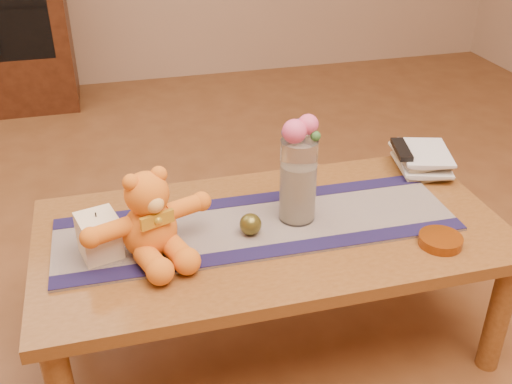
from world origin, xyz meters
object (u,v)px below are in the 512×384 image
object	(u,v)px
tv_remote	(402,149)
glass_vase	(298,180)
teddy_bear	(148,214)
pillar_candle	(99,236)
amber_dish	(440,240)
book_bottom	(398,167)
bronze_ball	(250,224)

from	to	relation	value
tv_remote	glass_vase	bearing A→B (deg)	-141.12
teddy_bear	glass_vase	bearing A→B (deg)	-11.40
pillar_candle	amber_dish	size ratio (longest dim) A/B	0.99
glass_vase	book_bottom	world-z (taller)	glass_vase
teddy_bear	pillar_candle	bearing A→B (deg)	153.23
pillar_candle	bronze_ball	distance (m)	0.43
teddy_bear	bronze_ball	distance (m)	0.30
pillar_candle	amber_dish	xyz separation A→B (m)	(0.94, -0.19, -0.06)
pillar_candle	book_bottom	world-z (taller)	pillar_candle
amber_dish	teddy_bear	bearing A→B (deg)	167.93
pillar_candle	glass_vase	distance (m)	0.59
glass_vase	amber_dish	xyz separation A→B (m)	(0.36, -0.23, -0.12)
book_bottom	tv_remote	xyz separation A→B (m)	(-0.00, -0.01, 0.07)
pillar_candle	glass_vase	size ratio (longest dim) A/B	0.48
teddy_bear	pillar_candle	distance (m)	0.15
teddy_bear	tv_remote	distance (m)	0.94
tv_remote	bronze_ball	bearing A→B (deg)	-143.11
book_bottom	tv_remote	world-z (taller)	tv_remote
pillar_candle	glass_vase	world-z (taller)	glass_vase
teddy_bear	pillar_candle	size ratio (longest dim) A/B	2.87
bronze_ball	teddy_bear	bearing A→B (deg)	-177.83
teddy_bear	tv_remote	bearing A→B (deg)	-2.22
teddy_bear	book_bottom	bearing A→B (deg)	-1.70
teddy_bear	amber_dish	bearing A→B (deg)	-31.09
book_bottom	amber_dish	xyz separation A→B (m)	(-0.10, -0.45, 0.00)
tv_remote	amber_dish	bearing A→B (deg)	-88.07
bronze_ball	amber_dish	bearing A→B (deg)	-19.56
bronze_ball	book_bottom	bearing A→B (deg)	23.84
pillar_candle	amber_dish	world-z (taller)	pillar_candle
pillar_candle	bronze_ball	world-z (taller)	pillar_candle
teddy_bear	tv_remote	xyz separation A→B (m)	(0.90, 0.27, -0.04)
pillar_candle	tv_remote	size ratio (longest dim) A/B	0.77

